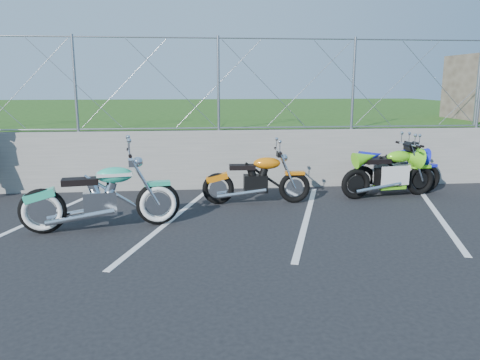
{
  "coord_description": "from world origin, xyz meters",
  "views": [
    {
      "loc": [
        0.41,
        -6.77,
        2.32
      ],
      "look_at": [
        1.24,
        1.3,
        0.63
      ],
      "focal_mm": 35.0,
      "sensor_mm": 36.0,
      "label": 1
    }
  ],
  "objects": [
    {
      "name": "grass_field",
      "position": [
        0.0,
        13.5,
        0.65
      ],
      "size": [
        30.0,
        20.0,
        1.3
      ],
      "primitive_type": "cube",
      "color": "#214713",
      "rests_on": "ground"
    },
    {
      "name": "cruiser_turquoise",
      "position": [
        -1.02,
        0.68,
        0.5
      ],
      "size": [
        2.49,
        0.79,
        1.24
      ],
      "rotation": [
        0.0,
        0.0,
        0.17
      ],
      "color": "black",
      "rests_on": "ground"
    },
    {
      "name": "retaining_wall",
      "position": [
        0.0,
        3.5,
        0.65
      ],
      "size": [
        30.0,
        0.22,
        1.3
      ],
      "primitive_type": "cube",
      "color": "slate",
      "rests_on": "ground"
    },
    {
      "name": "parking_lines",
      "position": [
        1.2,
        1.0,
        0.0
      ],
      "size": [
        18.29,
        4.31,
        0.01
      ],
      "color": "silver",
      "rests_on": "ground"
    },
    {
      "name": "sportbike_green",
      "position": [
        4.45,
        2.29,
        0.47
      ],
      "size": [
        2.11,
        0.75,
        1.1
      ],
      "rotation": [
        0.0,
        0.0,
        0.15
      ],
      "color": "black",
      "rests_on": "ground"
    },
    {
      "name": "chain_link_fence",
      "position": [
        0.0,
        3.5,
        2.3
      ],
      "size": [
        28.0,
        0.03,
        2.0
      ],
      "color": "gray",
      "rests_on": "retaining_wall"
    },
    {
      "name": "ground",
      "position": [
        0.0,
        0.0,
        0.0
      ],
      "size": [
        90.0,
        90.0,
        0.0
      ],
      "primitive_type": "plane",
      "color": "black",
      "rests_on": "ground"
    },
    {
      "name": "naked_orange",
      "position": [
        1.67,
        2.04,
        0.45
      ],
      "size": [
        2.12,
        0.72,
        1.05
      ],
      "rotation": [
        0.0,
        0.0,
        -0.03
      ],
      "color": "black",
      "rests_on": "ground"
    },
    {
      "name": "sportbike_blue",
      "position": [
        4.72,
        2.6,
        0.46
      ],
      "size": [
        2.06,
        0.73,
        1.07
      ],
      "rotation": [
        0.0,
        0.0,
        0.02
      ],
      "color": "black",
      "rests_on": "ground"
    }
  ]
}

